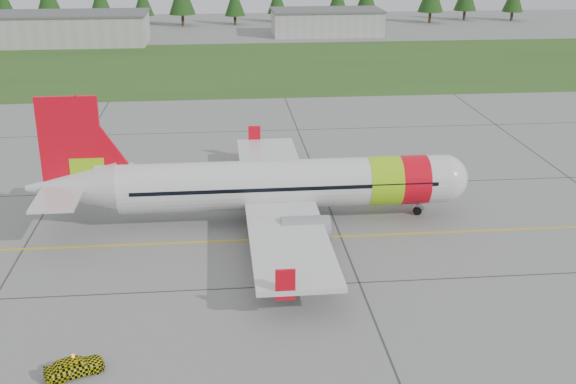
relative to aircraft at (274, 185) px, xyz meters
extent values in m
plane|color=gray|center=(-4.90, -11.91, -3.22)|extent=(320.00, 320.00, 0.00)
cylinder|color=silver|center=(0.90, 0.00, 0.05)|extent=(27.40, 4.24, 4.11)
sphere|color=silver|center=(14.59, 0.07, 0.05)|extent=(4.11, 4.11, 4.11)
cone|color=silver|center=(-16.48, -0.08, 0.41)|extent=(7.39, 4.14, 4.11)
cube|color=black|center=(14.90, 0.07, 0.41)|extent=(1.70, 2.75, 0.59)
cylinder|color=#92D810|center=(9.32, 0.05, 0.05)|extent=(2.76, 4.20, 4.19)
cylinder|color=red|center=(11.85, 0.06, 0.05)|extent=(2.34, 4.20, 4.19)
cube|color=silver|center=(0.37, 0.00, -1.11)|extent=(5.96, 33.72, 0.38)
cube|color=red|center=(-0.76, 16.74, -0.53)|extent=(1.26, 0.20, 2.11)
cube|color=red|center=(-0.60, -16.75, -0.53)|extent=(1.26, 0.20, 2.11)
cylinder|color=gray|center=(1.92, 5.80, -1.69)|extent=(3.80, 2.23, 2.21)
cylinder|color=gray|center=(1.98, -5.78, -1.69)|extent=(3.80, 2.23, 2.21)
cube|color=red|center=(-16.26, -0.08, 3.94)|extent=(4.85, 0.40, 8.00)
cube|color=#92D810|center=(-15.11, -0.07, 1.62)|extent=(2.74, 0.46, 2.53)
cube|color=silver|center=(-17.00, -0.08, 0.68)|extent=(3.43, 12.13, 0.23)
cylinder|color=slate|center=(12.48, 0.06, -2.48)|extent=(0.19, 0.19, 1.47)
cylinder|color=black|center=(12.48, 0.06, -2.86)|extent=(0.72, 0.30, 0.72)
cylinder|color=slate|center=(-0.70, 2.94, -2.22)|extent=(0.23, 0.23, 2.00)
cylinder|color=black|center=(-1.12, 2.94, -2.67)|extent=(1.10, 0.48, 1.10)
cylinder|color=slate|center=(-0.67, -2.95, -2.22)|extent=(0.23, 0.23, 2.00)
cylinder|color=black|center=(-1.09, -2.95, -2.67)|extent=(1.10, 0.48, 1.10)
imported|color=yellow|center=(-12.91, -21.22, -1.57)|extent=(1.56, 1.66, 3.30)
cube|color=#30561E|center=(-4.90, 70.09, -3.20)|extent=(320.00, 50.00, 0.03)
cube|color=gold|center=(-4.90, -3.91, -3.21)|extent=(120.00, 0.25, 0.02)
cube|color=#A8A8A3|center=(-34.90, 98.09, -0.22)|extent=(32.00, 14.00, 6.00)
cube|color=#A8A8A3|center=(20.10, 106.09, -0.62)|extent=(24.00, 12.00, 5.20)
camera|label=1|loc=(-4.28, -56.57, 20.70)|focal=45.00mm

